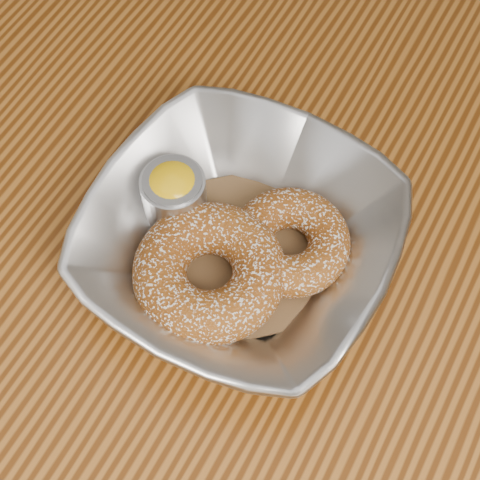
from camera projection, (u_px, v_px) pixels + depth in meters
The scene contains 7 objects.
ground_plane at pixel (237, 464), 1.24m from camera, with size 4.00×4.00×0.00m, color #565659.
table at pixel (235, 316), 0.67m from camera, with size 1.20×0.80×0.75m.
serving_bowl at pixel (240, 241), 0.56m from camera, with size 0.23×0.23×0.06m, color #B2B4B9.
parchment at pixel (240, 253), 0.58m from camera, with size 0.14×0.14×0.00m, color brown.
donut_back at pixel (290, 242), 0.57m from camera, with size 0.09×0.09×0.03m, color brown.
donut_front at pixel (209, 272), 0.55m from camera, with size 0.12×0.12×0.04m, color brown.
ramekin at pixel (174, 195), 0.57m from camera, with size 0.05×0.05×0.06m.
Camera 1 is at (0.13, -0.22, 1.28)m, focal length 55.00 mm.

